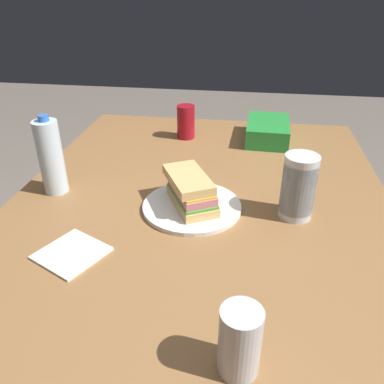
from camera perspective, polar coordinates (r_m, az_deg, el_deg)
name	(u,v)px	position (r m, az deg, el deg)	size (l,w,h in m)	color
dining_table	(196,242)	(1.06, 0.65, -7.33)	(1.49, 1.04, 0.75)	olive
paper_plate	(192,207)	(1.03, 0.00, -2.13)	(0.26, 0.26, 0.01)	white
sandwich	(191,190)	(1.01, -0.17, 0.22)	(0.20, 0.17, 0.08)	#DBB26B
soda_can_red	(186,122)	(1.47, -0.90, 10.20)	(0.07, 0.07, 0.12)	maroon
chip_bag	(268,131)	(1.48, 10.99, 8.78)	(0.23, 0.15, 0.07)	#268C38
water_bottle_tall	(51,157)	(1.13, -19.92, 4.82)	(0.07, 0.07, 0.22)	silver
plastic_cup_stack	(298,187)	(1.00, 15.26, 0.72)	(0.08, 0.08, 0.17)	silver
soda_can_silver	(240,341)	(0.63, 6.98, -20.83)	(0.07, 0.07, 0.12)	silver
paper_napkin	(72,253)	(0.91, -17.17, -8.54)	(0.13, 0.13, 0.01)	white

